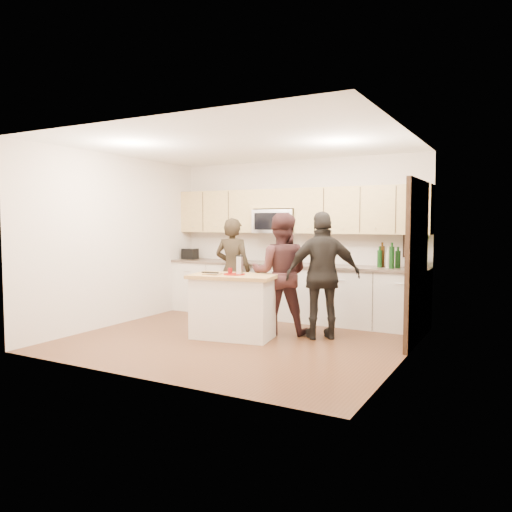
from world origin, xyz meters
The scene contains 21 objects.
floor centered at (0.00, 0.00, 0.00)m, with size 4.50×4.50×0.00m, color #54311C.
room_shell centered at (0.00, 0.00, 1.73)m, with size 4.52×4.02×2.71m.
back_cabinetry centered at (0.00, 1.69, 0.47)m, with size 4.50×0.66×0.94m.
upper_cabinetry centered at (0.03, 1.83, 1.84)m, with size 4.50×0.33×0.75m.
microwave centered at (-0.31, 1.80, 1.65)m, with size 0.76×0.41×0.40m.
doorway centered at (2.23, 0.90, 1.16)m, with size 0.06×1.25×2.20m.
framed_picture centered at (1.95, 1.98, 1.28)m, with size 0.30×0.03×0.38m.
dish_towel centered at (-0.95, 1.50, 0.80)m, with size 0.34×0.60×0.48m.
island centered at (-0.13, 0.06, 0.45)m, with size 1.30×0.88×0.90m.
red_plate centered at (-0.11, 0.05, 0.91)m, with size 0.31×0.31×0.02m, color maroon.
box_grater centered at (-0.01, 0.03, 1.05)m, with size 0.09×0.05×0.26m.
drink_glass centered at (-0.17, 0.05, 0.95)m, with size 0.06×0.06×0.09m, color maroon.
cutting_board centered at (-0.40, -0.06, 0.91)m, with size 0.24×0.20×0.02m, color #AB8647.
tongs centered at (-0.43, -0.08, 0.93)m, with size 0.25×0.03×0.02m, color black.
knife centered at (-0.32, -0.16, 0.92)m, with size 0.20×0.02×0.01m, color silver.
toaster centered at (-2.05, 1.67, 1.04)m, with size 0.26×0.20×0.20m.
bottle_cluster centered at (1.73, 1.73, 1.11)m, with size 0.53×0.31×0.39m.
orchid centered at (2.10, 1.72, 1.21)m, with size 0.30×0.24×0.54m, color #447E32.
woman_left centered at (-0.77, 1.11, 0.85)m, with size 0.62×0.41×1.70m, color black.
woman_center centered at (0.34, 0.61, 0.89)m, with size 0.86×0.67×1.77m, color black.
woman_right centered at (1.01, 0.61, 0.89)m, with size 1.05×0.44×1.79m, color black.
Camera 1 is at (3.50, -5.93, 1.65)m, focal length 35.00 mm.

